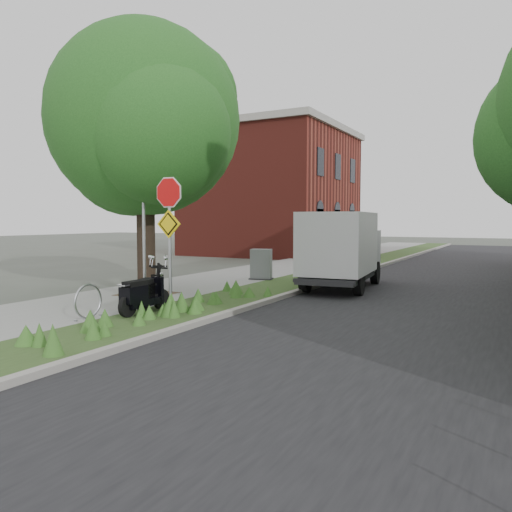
{
  "coord_description": "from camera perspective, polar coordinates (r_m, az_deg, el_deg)",
  "views": [
    {
      "loc": [
        5.61,
        -8.26,
        2.26
      ],
      "look_at": [
        -0.72,
        3.38,
        1.3
      ],
      "focal_mm": 35.0,
      "sensor_mm": 36.0,
      "label": 1
    }
  ],
  "objects": [
    {
      "name": "ground",
      "position": [
        10.24,
        -5.58,
        -8.63
      ],
      "size": [
        120.0,
        120.0,
        0.0
      ],
      "primitive_type": "plane",
      "color": "#4C5147",
      "rests_on": "ground"
    },
    {
      "name": "sidewalk_near",
      "position": [
        20.87,
        0.16,
        -1.91
      ],
      "size": [
        3.5,
        60.0,
        0.12
      ],
      "primitive_type": "cube",
      "color": "gray",
      "rests_on": "ground"
    },
    {
      "name": "verge",
      "position": [
        19.72,
        7.21,
        -2.29
      ],
      "size": [
        2.0,
        60.0,
        0.12
      ],
      "primitive_type": "cube",
      "color": "#31471E",
      "rests_on": "ground"
    },
    {
      "name": "kerb_near",
      "position": [
        19.38,
        9.97,
        -2.42
      ],
      "size": [
        0.2,
        60.0,
        0.13
      ],
      "primitive_type": "cube",
      "color": "#9E9991",
      "rests_on": "ground"
    },
    {
      "name": "road",
      "position": [
        18.58,
        20.27,
        -3.08
      ],
      "size": [
        7.0,
        60.0,
        0.01
      ],
      "primitive_type": "cube",
      "color": "black",
      "rests_on": "ground"
    },
    {
      "name": "street_tree_main",
      "position": [
        14.97,
        -12.72,
        13.82
      ],
      "size": [
        6.21,
        5.54,
        7.66
      ],
      "color": "black",
      "rests_on": "ground"
    },
    {
      "name": "bare_post",
      "position": [
        13.38,
        -12.7,
        3.44
      ],
      "size": [
        0.08,
        0.08,
        4.0
      ],
      "color": "#A5A8AD",
      "rests_on": "ground"
    },
    {
      "name": "bike_hoop",
      "position": [
        11.44,
        -18.64,
        -4.94
      ],
      "size": [
        0.06,
        0.78,
        0.77
      ],
      "color": "#A5A8AD",
      "rests_on": "ground"
    },
    {
      "name": "sign_assembly",
      "position": [
        11.29,
        -9.9,
        4.42
      ],
      "size": [
        0.94,
        0.08,
        3.22
      ],
      "color": "#A5A8AD",
      "rests_on": "ground"
    },
    {
      "name": "brick_building",
      "position": [
        33.88,
        2.01,
        7.44
      ],
      "size": [
        9.4,
        10.4,
        8.3
      ],
      "color": "maroon",
      "rests_on": "ground"
    },
    {
      "name": "scooter_near",
      "position": [
        12.14,
        -12.17,
        -4.32
      ],
      "size": [
        0.71,
        1.55,
        0.77
      ],
      "color": "black",
      "rests_on": "ground"
    },
    {
      "name": "scooter_far",
      "position": [
        11.65,
        -13.15,
        -4.67
      ],
      "size": [
        0.34,
        1.63,
        0.78
      ],
      "color": "black",
      "rests_on": "ground"
    },
    {
      "name": "box_truck",
      "position": [
        16.52,
        9.75,
        1.06
      ],
      "size": [
        2.32,
        4.87,
        2.13
      ],
      "color": "#262628",
      "rests_on": "ground"
    },
    {
      "name": "utility_cabinet",
      "position": [
        18.03,
        0.6,
        -1.01
      ],
      "size": [
        0.92,
        0.72,
        1.09
      ],
      "color": "#262628",
      "rests_on": "ground"
    }
  ]
}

